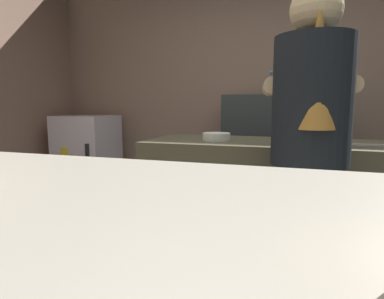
# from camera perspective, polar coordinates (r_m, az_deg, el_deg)

# --- Properties ---
(wall_back) EXTENTS (5.20, 0.10, 2.70)m
(wall_back) POSITION_cam_1_polar(r_m,az_deg,el_deg) (3.56, 15.05, 10.90)
(wall_back) COLOR #987964
(wall_back) RESTS_ON ground
(prep_counter) EXTENTS (2.10, 0.60, 0.93)m
(prep_counter) POSITION_cam_1_polar(r_m,az_deg,el_deg) (2.10, 21.77, -11.61)
(prep_counter) COLOR #494431
(prep_counter) RESTS_ON ground
(back_shelf) EXTENTS (0.99, 0.36, 1.24)m
(back_shelf) POSITION_cam_1_polar(r_m,az_deg,el_deg) (3.31, 14.08, -1.46)
(back_shelf) COLOR #333939
(back_shelf) RESTS_ON ground
(mini_fridge) EXTENTS (0.59, 0.58, 1.03)m
(mini_fridge) POSITION_cam_1_polar(r_m,az_deg,el_deg) (3.87, -17.90, -1.91)
(mini_fridge) COLOR white
(mini_fridge) RESTS_ON ground
(bartender) EXTENTS (0.45, 0.53, 1.65)m
(bartender) POSITION_cam_1_polar(r_m,az_deg,el_deg) (1.53, 20.06, 0.50)
(bartender) COLOR #332934
(bartender) RESTS_ON ground
(mixing_bowl) EXTENTS (0.17, 0.17, 0.05)m
(mixing_bowl) POSITION_cam_1_polar(r_m,az_deg,el_deg) (1.99, 4.31, 2.27)
(mixing_bowl) COLOR silver
(mixing_bowl) RESTS_ON prep_counter
(chefs_knife) EXTENTS (0.24, 0.05, 0.01)m
(chefs_knife) POSITION_cam_1_polar(r_m,az_deg,el_deg) (1.97, 27.72, 0.78)
(chefs_knife) COLOR silver
(chefs_knife) RESTS_ON prep_counter
(bottle_hot_sauce) EXTENTS (0.05, 0.05, 0.22)m
(bottle_hot_sauce) POSITION_cam_1_polar(r_m,az_deg,el_deg) (3.26, 13.74, 10.90)
(bottle_hot_sauce) COLOR #3B6293
(bottle_hot_sauce) RESTS_ON back_shelf
(bottle_olive_oil) EXTENTS (0.05, 0.05, 0.25)m
(bottle_olive_oil) POSITION_cam_1_polar(r_m,az_deg,el_deg) (3.30, 22.13, 10.67)
(bottle_olive_oil) COLOR black
(bottle_olive_oil) RESTS_ON back_shelf
(bottle_vinegar) EXTENTS (0.06, 0.06, 0.21)m
(bottle_vinegar) POSITION_cam_1_polar(r_m,az_deg,el_deg) (3.32, 19.38, 10.56)
(bottle_vinegar) COLOR #CECE75
(bottle_vinegar) RESTS_ON back_shelf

